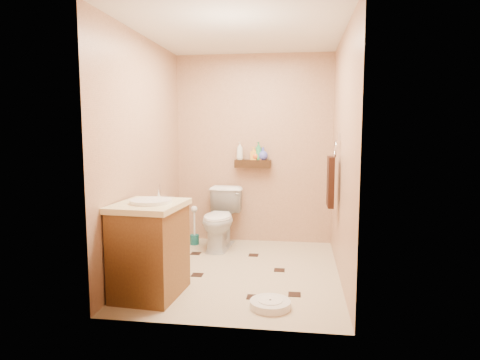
# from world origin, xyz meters

# --- Properties ---
(ground) EXTENTS (2.50, 2.50, 0.00)m
(ground) POSITION_xyz_m (0.00, 0.00, 0.00)
(ground) COLOR beige
(ground) RESTS_ON ground
(wall_back) EXTENTS (2.00, 0.04, 2.40)m
(wall_back) POSITION_xyz_m (0.00, 1.25, 1.20)
(wall_back) COLOR tan
(wall_back) RESTS_ON ground
(wall_front) EXTENTS (2.00, 0.04, 2.40)m
(wall_front) POSITION_xyz_m (0.00, -1.25, 1.20)
(wall_front) COLOR tan
(wall_front) RESTS_ON ground
(wall_left) EXTENTS (0.04, 2.50, 2.40)m
(wall_left) POSITION_xyz_m (-1.00, 0.00, 1.20)
(wall_left) COLOR tan
(wall_left) RESTS_ON ground
(wall_right) EXTENTS (0.04, 2.50, 2.40)m
(wall_right) POSITION_xyz_m (1.00, 0.00, 1.20)
(wall_right) COLOR tan
(wall_right) RESTS_ON ground
(ceiling) EXTENTS (2.00, 2.50, 0.02)m
(ceiling) POSITION_xyz_m (0.00, 0.00, 2.40)
(ceiling) COLOR silver
(ceiling) RESTS_ON wall_back
(wall_shelf) EXTENTS (0.46, 0.14, 0.10)m
(wall_shelf) POSITION_xyz_m (0.00, 1.17, 1.02)
(wall_shelf) COLOR #3B2210
(wall_shelf) RESTS_ON wall_back
(floor_accents) EXTENTS (1.28, 1.35, 0.01)m
(floor_accents) POSITION_xyz_m (0.04, -0.03, 0.00)
(floor_accents) COLOR black
(floor_accents) RESTS_ON ground
(toilet) EXTENTS (0.46, 0.75, 0.73)m
(toilet) POSITION_xyz_m (-0.36, 0.83, 0.37)
(toilet) COLOR white
(toilet) RESTS_ON ground
(vanity) EXTENTS (0.61, 0.72, 0.95)m
(vanity) POSITION_xyz_m (-0.70, -0.72, 0.43)
(vanity) COLOR brown
(vanity) RESTS_ON ground
(bathroom_scale) EXTENTS (0.38, 0.38, 0.07)m
(bathroom_scale) POSITION_xyz_m (0.37, -0.86, 0.03)
(bathroom_scale) COLOR silver
(bathroom_scale) RESTS_ON ground
(toilet_brush) EXTENTS (0.11, 0.11, 0.50)m
(toilet_brush) POSITION_xyz_m (-0.72, 0.95, 0.17)
(toilet_brush) COLOR #175C5A
(toilet_brush) RESTS_ON ground
(towel_ring) EXTENTS (0.12, 0.30, 0.76)m
(towel_ring) POSITION_xyz_m (0.91, 0.25, 0.95)
(towel_ring) COLOR silver
(towel_ring) RESTS_ON wall_right
(toilet_paper) EXTENTS (0.12, 0.11, 0.12)m
(toilet_paper) POSITION_xyz_m (-0.94, 0.65, 0.60)
(toilet_paper) COLOR silver
(toilet_paper) RESTS_ON wall_left
(bottle_a) EXTENTS (0.11, 0.11, 0.23)m
(bottle_a) POSITION_xyz_m (-0.17, 1.17, 1.18)
(bottle_a) COLOR silver
(bottle_a) RESTS_ON wall_shelf
(bottle_b) EXTENTS (0.08, 0.08, 0.16)m
(bottle_b) POSITION_xyz_m (0.01, 1.17, 1.15)
(bottle_b) COLOR #F9A834
(bottle_b) RESTS_ON wall_shelf
(bottle_c) EXTENTS (0.11, 0.11, 0.13)m
(bottle_c) POSITION_xyz_m (0.04, 1.17, 1.14)
(bottle_c) COLOR orange
(bottle_c) RESTS_ON wall_shelf
(bottle_d) EXTENTS (0.12, 0.12, 0.23)m
(bottle_d) POSITION_xyz_m (0.07, 1.17, 1.18)
(bottle_d) COLOR #33995D
(bottle_d) RESTS_ON wall_shelf
(bottle_e) EXTENTS (0.08, 0.08, 0.14)m
(bottle_e) POSITION_xyz_m (0.09, 1.17, 1.14)
(bottle_e) COLOR #CB6643
(bottle_e) RESTS_ON wall_shelf
(bottle_f) EXTENTS (0.16, 0.16, 0.16)m
(bottle_f) POSITION_xyz_m (0.13, 1.17, 1.15)
(bottle_f) COLOR #4F56C6
(bottle_f) RESTS_ON wall_shelf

